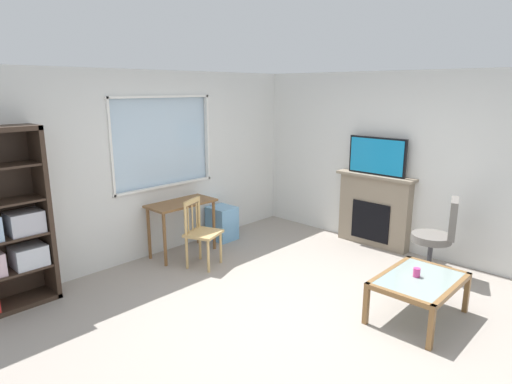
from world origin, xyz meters
name	(u,v)px	position (x,y,z in m)	size (l,w,h in m)	color
ground	(290,312)	(0.00, 0.00, -0.01)	(6.01, 5.99, 0.02)	#9E9389
wall_back_with_window	(149,168)	(-0.03, 2.49, 1.23)	(5.01, 0.15, 2.54)	silver
wall_right	(406,163)	(2.57, 0.00, 1.27)	(0.12, 5.19, 2.54)	silver
bookshelf	(1,232)	(-1.99, 2.26, 0.85)	(0.90, 0.38, 1.94)	#38281E
desk_under_window	(182,211)	(0.23, 2.14, 0.63)	(0.96, 0.47, 0.76)	brown
wooden_chair	(201,232)	(0.15, 1.63, 0.46)	(0.53, 0.52, 0.90)	tan
plastic_drawer_unit	(222,223)	(1.03, 2.19, 0.26)	(0.35, 0.40, 0.52)	#72ADDB
fireplace	(374,210)	(2.41, 0.36, 0.54)	(0.26, 1.19, 1.08)	gray
tv	(377,156)	(2.39, 0.36, 1.35)	(0.06, 0.87, 0.55)	black
office_chair	(439,233)	(1.98, -0.76, 0.55)	(0.58, 0.56, 1.00)	slate
coffee_table	(419,283)	(0.79, -1.03, 0.38)	(0.98, 0.70, 0.44)	#8C9E99
sippy_cup	(417,272)	(0.81, -0.99, 0.48)	(0.07, 0.07, 0.09)	#DB3D84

